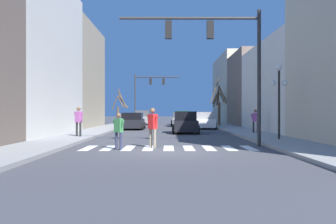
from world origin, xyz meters
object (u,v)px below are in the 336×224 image
at_px(street_lamp_right_corner, 279,86).
at_px(car_parked_left_far, 185,123).
at_px(car_parked_left_mid, 143,118).
at_px(car_parked_left_near, 180,120).
at_px(car_driving_away_lane, 204,121).
at_px(pedestrian_on_right_sidewalk, 79,119).
at_px(car_parked_right_far, 133,122).
at_px(pedestrian_crossing_street, 153,124).
at_px(car_at_intersection, 182,118).
at_px(traffic_signal_near, 219,47).
at_px(pedestrian_on_left_sidewalk, 119,128).
at_px(pedestrian_near_right_corner, 256,119).
at_px(street_tree_right_near, 219,106).
at_px(street_tree_left_mid, 120,108).
at_px(traffic_signal_far, 147,88).
at_px(street_tree_right_mid, 220,105).

height_order(street_lamp_right_corner, car_parked_left_far, street_lamp_right_corner).
relative_size(car_parked_left_mid, car_parked_left_near, 1.03).
xyz_separation_m(car_parked_left_near, car_driving_away_lane, (2.05, -6.32, 0.01)).
xyz_separation_m(car_driving_away_lane, pedestrian_on_right_sidewalk, (-8.77, -13.50, 0.45)).
distance_m(car_parked_right_far, pedestrian_on_right_sidewalk, 12.63).
bearing_deg(street_lamp_right_corner, pedestrian_crossing_street, -151.92).
xyz_separation_m(car_at_intersection, car_parked_left_mid, (-4.98, 1.93, 0.03)).
xyz_separation_m(traffic_signal_near, pedestrian_on_right_sidewalk, (-7.80, 5.15, -3.46)).
height_order(street_lamp_right_corner, car_parked_right_far, street_lamp_right_corner).
relative_size(pedestrian_on_left_sidewalk, pedestrian_near_right_corner, 0.96).
height_order(car_at_intersection, street_tree_right_near, street_tree_right_near).
height_order(car_parked_left_far, street_tree_left_mid, street_tree_left_mid).
xyz_separation_m(car_parked_right_far, street_tree_left_mid, (-2.67, 11.77, 1.39)).
xyz_separation_m(traffic_signal_far, pedestrian_crossing_street, (1.98, -32.93, -3.58)).
bearing_deg(car_parked_right_far, traffic_signal_near, -162.14).
relative_size(pedestrian_near_right_corner, street_tree_right_mid, 0.34).
height_order(traffic_signal_far, street_tree_right_mid, traffic_signal_far).
distance_m(car_parked_left_near, car_driving_away_lane, 6.64).
bearing_deg(car_at_intersection, pedestrian_crossing_street, 175.54).
xyz_separation_m(street_lamp_right_corner, pedestrian_on_left_sidewalk, (-8.14, -4.49, -2.10)).
xyz_separation_m(car_parked_left_far, street_tree_right_mid, (5.17, 19.23, 1.75)).
xyz_separation_m(pedestrian_crossing_street, pedestrian_on_left_sidewalk, (-1.42, -0.91, -0.13)).
bearing_deg(car_driving_away_lane, pedestrian_on_left_sidewalk, 164.86).
distance_m(car_parked_right_far, street_tree_left_mid, 12.15).
relative_size(car_parked_left_far, car_at_intersection, 1.01).
distance_m(car_parked_right_far, car_driving_away_lane, 6.73).
xyz_separation_m(car_parked_left_far, car_parked_left_near, (0.04, 13.68, -0.02)).
height_order(traffic_signal_near, car_parked_right_far, traffic_signal_near).
distance_m(car_parked_left_mid, pedestrian_near_right_corner, 24.61).
xyz_separation_m(traffic_signal_far, car_at_intersection, (4.39, -2.06, -3.85)).
bearing_deg(car_parked_left_far, street_tree_left_mid, 21.80).
bearing_deg(car_driving_away_lane, pedestrian_crossing_street, 168.13).
bearing_deg(pedestrian_on_right_sidewalk, car_parked_right_far, 114.68).
distance_m(car_parked_left_far, car_parked_left_near, 13.68).
bearing_deg(car_parked_left_mid, street_lamp_right_corner, -162.36).
height_order(car_at_intersection, pedestrian_crossing_street, pedestrian_crossing_street).
xyz_separation_m(pedestrian_on_right_sidewalk, street_tree_right_near, (10.80, 18.51, 1.07)).
height_order(car_driving_away_lane, pedestrian_near_right_corner, pedestrian_near_right_corner).
bearing_deg(car_parked_right_far, car_parked_left_far, -144.12).
bearing_deg(street_tree_left_mid, car_parked_left_far, -68.20).
xyz_separation_m(street_lamp_right_corner, car_driving_away_lane, (-2.64, 15.84, -2.29)).
bearing_deg(street_tree_left_mid, car_parked_left_near, -31.20).
bearing_deg(car_parked_left_far, car_parked_left_near, -0.16).
distance_m(traffic_signal_far, car_parked_left_far, 21.60).
distance_m(pedestrian_on_right_sidewalk, street_tree_right_mid, 28.03).
bearing_deg(pedestrian_near_right_corner, street_tree_left_mid, 144.78).
distance_m(car_parked_left_near, pedestrian_crossing_street, 25.82).
height_order(car_parked_left_mid, car_parked_left_near, car_parked_left_mid).
relative_size(traffic_signal_far, car_driving_away_lane, 1.50).
bearing_deg(car_parked_left_near, pedestrian_on_right_sidewalk, 161.25).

